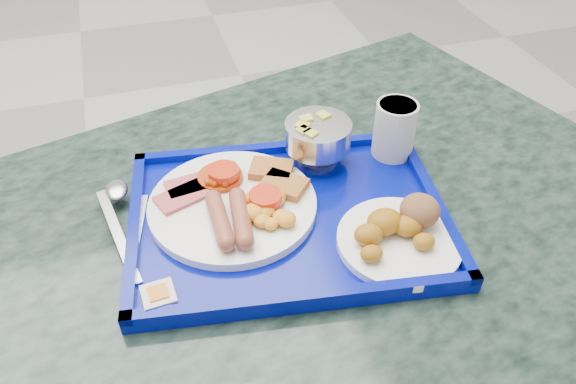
# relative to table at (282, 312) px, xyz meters

# --- Properties ---
(floor) EXTENTS (6.00, 6.00, 0.00)m
(floor) POSITION_rel_table_xyz_m (-0.37, 0.99, -0.51)
(floor) COLOR #98989B
(floor) RESTS_ON ground
(table) EXTENTS (1.26, 1.00, 0.69)m
(table) POSITION_rel_table_xyz_m (0.00, 0.00, 0.00)
(table) COLOR gray
(table) RESTS_ON floor
(tray) EXTENTS (0.46, 0.36, 0.03)m
(tray) POSITION_rel_table_xyz_m (0.01, 0.01, 0.19)
(tray) COLOR #030D91
(tray) RESTS_ON table
(main_plate) EXTENTS (0.23, 0.23, 0.04)m
(main_plate) POSITION_rel_table_xyz_m (-0.05, 0.04, 0.20)
(main_plate) COLOR white
(main_plate) RESTS_ON tray
(bread_plate) EXTENTS (0.16, 0.16, 0.05)m
(bread_plate) POSITION_rel_table_xyz_m (0.13, -0.08, 0.21)
(bread_plate) COLOR white
(bread_plate) RESTS_ON tray
(fruit_bowl) EXTENTS (0.10, 0.10, 0.07)m
(fruit_bowl) POSITION_rel_table_xyz_m (0.09, 0.12, 0.24)
(fruit_bowl) COLOR #ACACAE
(fruit_bowl) RESTS_ON tray
(juice_cup) EXTENTS (0.06, 0.06, 0.09)m
(juice_cup) POSITION_rel_table_xyz_m (0.20, 0.10, 0.24)
(juice_cup) COLOR silver
(juice_cup) RESTS_ON tray
(spoon) EXTENTS (0.06, 0.18, 0.01)m
(spoon) POSITION_rel_table_xyz_m (-0.20, 0.10, 0.20)
(spoon) COLOR #ACACAE
(spoon) RESTS_ON tray
(knife) EXTENTS (0.05, 0.19, 0.00)m
(knife) POSITION_rel_table_xyz_m (-0.21, 0.04, 0.19)
(knife) COLOR #ACACAE
(knife) RESTS_ON tray
(jam_packet) EXTENTS (0.04, 0.04, 0.01)m
(jam_packet) POSITION_rel_table_xyz_m (-0.17, -0.08, 0.20)
(jam_packet) COLOR silver
(jam_packet) RESTS_ON tray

